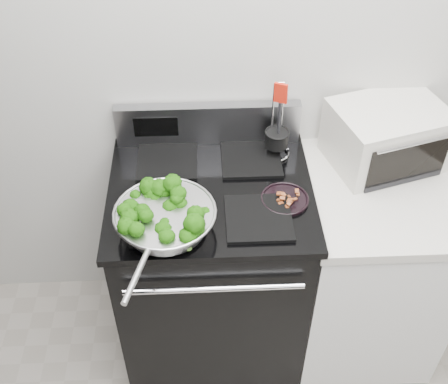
{
  "coord_description": "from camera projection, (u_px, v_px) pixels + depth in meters",
  "views": [
    {
      "loc": [
        -0.32,
        -0.18,
        2.4
      ],
      "look_at": [
        -0.25,
        1.36,
        0.98
      ],
      "focal_mm": 45.0,
      "sensor_mm": 36.0,
      "label": 1
    }
  ],
  "objects": [
    {
      "name": "skillet",
      "position": [
        165.0,
        218.0,
        1.96
      ],
      "size": [
        0.36,
        0.56,
        0.08
      ],
      "rotation": [
        0.0,
        0.0,
        -0.28
      ],
      "color": "silver",
      "rests_on": "gas_range"
    },
    {
      "name": "counter",
      "position": [
        365.0,
        265.0,
        2.51
      ],
      "size": [
        0.62,
        0.68,
        0.92
      ],
      "color": "white",
      "rests_on": "floor"
    },
    {
      "name": "broccoli_pile",
      "position": [
        165.0,
        214.0,
        1.95
      ],
      "size": [
        0.29,
        0.29,
        0.1
      ],
      "primitive_type": null,
      "color": "black",
      "rests_on": "skillet"
    },
    {
      "name": "bacon_plate",
      "position": [
        285.0,
        197.0,
        2.1
      ],
      "size": [
        0.18,
        0.18,
        0.04
      ],
      "rotation": [
        0.0,
        0.0,
        -0.14
      ],
      "color": "black",
      "rests_on": "gas_range"
    },
    {
      "name": "gas_range",
      "position": [
        212.0,
        266.0,
        2.47
      ],
      "size": [
        0.79,
        0.69,
        1.13
      ],
      "color": "black",
      "rests_on": "floor"
    },
    {
      "name": "back_wall",
      "position": [
        285.0,
        50.0,
        2.14
      ],
      "size": [
        4.0,
        0.02,
        2.7
      ],
      "primitive_type": "cube",
      "color": "#BAB7B0",
      "rests_on": "ground"
    },
    {
      "name": "utensil_holder",
      "position": [
        277.0,
        142.0,
        2.27
      ],
      "size": [
        0.11,
        0.11,
        0.35
      ],
      "rotation": [
        0.0,
        0.0,
        -0.42
      ],
      "color": "silver",
      "rests_on": "gas_range"
    },
    {
      "name": "toaster_oven",
      "position": [
        386.0,
        135.0,
        2.25
      ],
      "size": [
        0.5,
        0.43,
        0.25
      ],
      "rotation": [
        0.0,
        0.0,
        0.29
      ],
      "color": "beige",
      "rests_on": "counter"
    }
  ]
}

